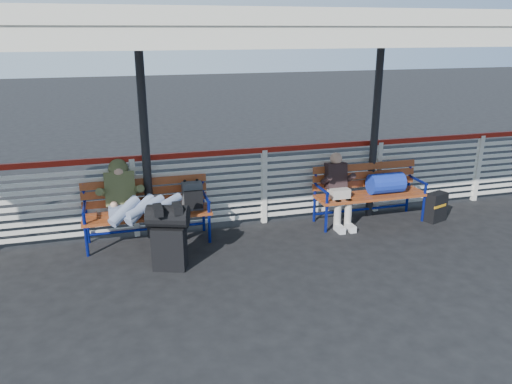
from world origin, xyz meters
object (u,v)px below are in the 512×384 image
object	(u,v)px
luggage_stack	(169,235)
bench_left	(158,203)
bench_right	(377,186)
traveler_man	(137,203)
suitcase_side	(436,207)
companion_person	(339,189)

from	to	relation	value
luggage_stack	bench_left	xyz separation A→B (m)	(-0.05, 0.96, 0.10)
bench_right	traveler_man	world-z (taller)	traveler_man
suitcase_side	companion_person	bearing A→B (deg)	150.09
luggage_stack	bench_left	world-z (taller)	bench_left
bench_left	suitcase_side	distance (m)	4.42
luggage_stack	bench_right	bearing A→B (deg)	33.37
traveler_man	suitcase_side	world-z (taller)	traveler_man
luggage_stack	companion_person	bearing A→B (deg)	36.33
luggage_stack	traveler_man	size ratio (longest dim) A/B	0.58
bench_right	suitcase_side	world-z (taller)	bench_right
bench_left	suitcase_side	xyz separation A→B (m)	(4.38, -0.44, -0.34)
luggage_stack	companion_person	distance (m)	2.86
suitcase_side	luggage_stack	bearing A→B (deg)	167.42
suitcase_side	bench_right	bearing A→B (deg)	142.32
bench_right	traveler_man	size ratio (longest dim) A/B	1.19
bench_left	bench_right	xyz separation A→B (m)	(3.45, -0.13, 0.01)
traveler_man	suitcase_side	bearing A→B (deg)	-1.27
bench_right	companion_person	xyz separation A→B (m)	(-0.67, -0.01, 0.01)
luggage_stack	traveler_man	world-z (taller)	traveler_man
companion_person	suitcase_side	xyz separation A→B (m)	(1.60, -0.30, -0.36)
bench_left	bench_right	distance (m)	3.46
luggage_stack	companion_person	world-z (taller)	companion_person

